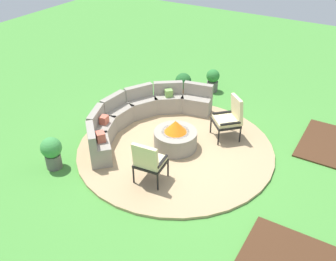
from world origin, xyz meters
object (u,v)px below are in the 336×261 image
curved_stone_bench (139,115)px  lounge_chair_front_left (149,160)px  potted_plant_0 (213,80)px  potted_plant_2 (183,84)px  fire_pit (175,137)px  potted_plant_1 (52,151)px  lounge_chair_front_right (230,117)px

curved_stone_bench → lounge_chair_front_left: bearing=-140.2°
curved_stone_bench → lounge_chair_front_left: size_ratio=3.70×
curved_stone_bench → potted_plant_0: 2.94m
lounge_chair_front_left → potted_plant_2: (3.80, 1.32, -0.19)m
fire_pit → potted_plant_2: size_ratio=1.38×
lounge_chair_front_left → potted_plant_2: size_ratio=1.38×
curved_stone_bench → potted_plant_2: 2.10m
lounge_chair_front_left → potted_plant_0: size_ratio=1.44×
potted_plant_1 → potted_plant_2: bearing=-9.8°
lounge_chair_front_left → potted_plant_1: bearing=-170.3°
lounge_chair_front_left → lounge_chair_front_right: bearing=66.8°
fire_pit → lounge_chair_front_right: lounge_chair_front_right is taller
fire_pit → lounge_chair_front_left: bearing=-173.2°
curved_stone_bench → potted_plant_2: size_ratio=5.09×
potted_plant_1 → potted_plant_2: 4.47m
potted_plant_0 → potted_plant_2: (-0.77, 0.58, 0.03)m
lounge_chair_front_right → potted_plant_0: bearing=-10.7°
potted_plant_1 → lounge_chair_front_left: bearing=-73.9°
fire_pit → lounge_chair_front_right: 1.39m
fire_pit → potted_plant_2: (2.46, 1.16, 0.07)m
lounge_chair_front_right → potted_plant_0: size_ratio=1.56×
curved_stone_bench → potted_plant_0: size_ratio=5.33×
potted_plant_2 → fire_pit: bearing=-154.7°
potted_plant_0 → potted_plant_2: potted_plant_2 is taller
curved_stone_bench → lounge_chair_front_left: lounge_chair_front_left is taller
fire_pit → lounge_chair_front_left: lounge_chair_front_left is taller
fire_pit → potted_plant_0: 3.27m
fire_pit → potted_plant_0: (3.22, 0.58, 0.04)m
fire_pit → potted_plant_1: size_ratio=1.34×
curved_stone_bench → potted_plant_0: (2.86, -0.68, -0.00)m
fire_pit → curved_stone_bench: size_ratio=0.27×
curved_stone_bench → fire_pit: bearing=-106.1°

